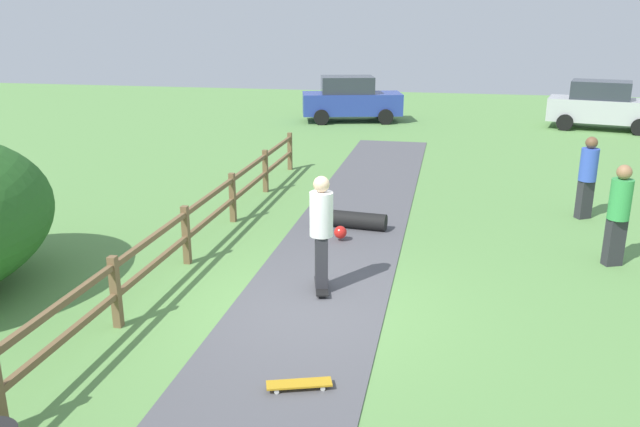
{
  "coord_description": "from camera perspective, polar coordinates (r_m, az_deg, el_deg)",
  "views": [
    {
      "loc": [
        2.02,
        -9.02,
        4.38
      ],
      "look_at": [
        -0.18,
        1.66,
        1.0
      ],
      "focal_mm": 35.91,
      "sensor_mm": 36.0,
      "label": 1
    }
  ],
  "objects": [
    {
      "name": "ground_plane",
      "position": [
        10.23,
        -0.89,
        -8.13
      ],
      "size": [
        60.0,
        60.0,
        0.0
      ],
      "primitive_type": "plane",
      "color": "#60934C"
    },
    {
      "name": "asphalt_path",
      "position": [
        10.22,
        -0.89,
        -8.08
      ],
      "size": [
        2.4,
        28.0,
        0.02
      ],
      "primitive_type": "cube",
      "color": "#515156",
      "rests_on": "ground_plane"
    },
    {
      "name": "wooden_fence",
      "position": [
        10.79,
        -14.54,
        -3.48
      ],
      "size": [
        0.12,
        18.12,
        1.1
      ],
      "color": "brown",
      "rests_on": "ground_plane"
    },
    {
      "name": "skater_riding",
      "position": [
        10.3,
        0.12,
        -1.25
      ],
      "size": [
        0.46,
        0.82,
        1.94
      ],
      "color": "black",
      "rests_on": "asphalt_path"
    },
    {
      "name": "skater_fallen",
      "position": [
        13.64,
        2.74,
        -0.64
      ],
      "size": [
        1.54,
        1.26,
        0.36
      ],
      "color": "black",
      "rests_on": "asphalt_path"
    },
    {
      "name": "skateboard_loose",
      "position": [
        8.06,
        -1.87,
        -14.93
      ],
      "size": [
        0.82,
        0.44,
        0.08
      ],
      "color": "#BF8C19",
      "rests_on": "asphalt_path"
    },
    {
      "name": "bystander_green",
      "position": [
        12.64,
        25.09,
        0.27
      ],
      "size": [
        0.5,
        0.5,
        1.88
      ],
      "color": "#2D2D33",
      "rests_on": "ground_plane"
    },
    {
      "name": "bystander_blue",
      "position": [
        15.39,
        22.75,
        3.31
      ],
      "size": [
        0.52,
        0.52,
        1.86
      ],
      "color": "#2D2D33",
      "rests_on": "ground_plane"
    },
    {
      "name": "parked_car_blue",
      "position": [
        27.91,
        2.74,
        10.15
      ],
      "size": [
        4.49,
        2.77,
        1.92
      ],
      "color": "#283D99",
      "rests_on": "ground_plane"
    },
    {
      "name": "parked_car_silver",
      "position": [
        28.22,
        23.9,
        8.8
      ],
      "size": [
        4.48,
        2.7,
        1.92
      ],
      "color": "#B7B7BC",
      "rests_on": "ground_plane"
    }
  ]
}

